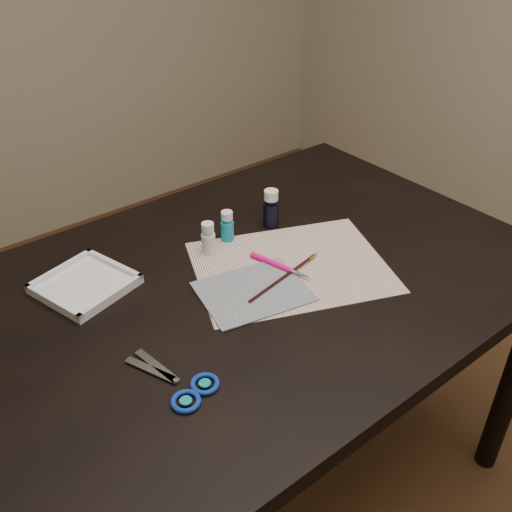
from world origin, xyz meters
TOP-DOWN VIEW (x-y plane):
  - ground at (0.00, 0.00)m, footprint 3.50×3.50m
  - table at (0.00, 0.00)m, footprint 1.30×0.90m
  - paper at (0.08, -0.03)m, footprint 0.53×0.47m
  - canvas at (-0.05, -0.05)m, footprint 0.26×0.22m
  - paint_bottle_white at (-0.03, 0.14)m, footprint 0.04×0.04m
  - paint_bottle_cyan at (0.04, 0.16)m, footprint 0.04×0.04m
  - paint_bottle_navy at (0.16, 0.15)m, footprint 0.04×0.04m
  - paintbrush at (0.04, -0.05)m, footprint 0.25×0.05m
  - craft_knife at (0.06, -0.02)m, footprint 0.05×0.17m
  - scissors at (-0.33, -0.15)m, footprint 0.17×0.23m
  - palette_tray at (-0.32, 0.19)m, footprint 0.22×0.22m

SIDE VIEW (x-z plane):
  - ground at x=0.00m, z-range -0.02..0.00m
  - table at x=0.00m, z-range 0.00..0.75m
  - paper at x=0.08m, z-range 0.75..0.75m
  - canvas at x=-0.05m, z-range 0.75..0.76m
  - scissors at x=-0.33m, z-range 0.75..0.76m
  - craft_knife at x=0.06m, z-range 0.75..0.77m
  - paintbrush at x=0.04m, z-range 0.76..0.76m
  - palette_tray at x=-0.32m, z-range 0.75..0.77m
  - paint_bottle_cyan at x=0.04m, z-range 0.75..0.83m
  - paint_bottle_white at x=-0.03m, z-range 0.75..0.83m
  - paint_bottle_navy at x=0.16m, z-range 0.75..0.85m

